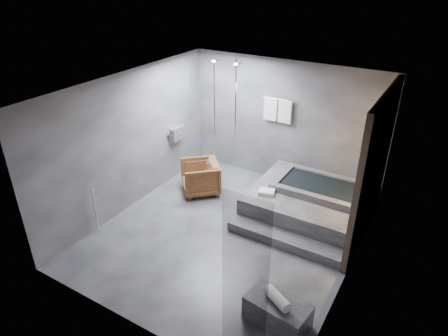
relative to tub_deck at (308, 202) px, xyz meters
The scene contains 7 objects.
room 2.02m from the tub_deck, 118.47° to the right, with size 5.00×5.04×2.82m.
tub_deck is the anchor object (origin of this frame).
tub_step 1.19m from the tub_deck, 90.00° to the right, with size 2.20×0.36×0.18m, color #363639.
concrete_bench 2.95m from the tub_deck, 77.88° to the right, with size 0.90×0.49×0.40m, color #303033.
driftwood_chair 2.39m from the tub_deck, behind, with size 0.77×0.80×0.72m, color #412210.
rolled_towel 2.99m from the tub_deck, 78.16° to the right, with size 0.16×0.16×0.44m, color white.
deck_towel 0.91m from the tub_deck, 143.98° to the right, with size 0.31×0.23×0.08m, color white.
Camera 1 is at (3.10, -5.30, 4.61)m, focal length 32.00 mm.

